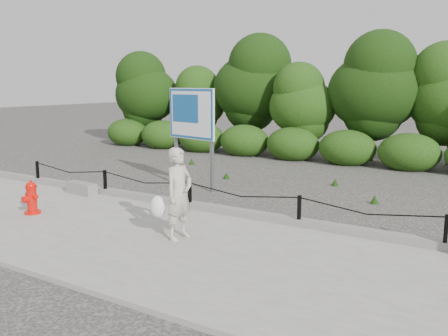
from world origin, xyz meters
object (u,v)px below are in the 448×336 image
fire_hydrant (31,198)px  concrete_block (81,188)px  pedestrian (178,195)px  advertising_sign (192,118)px

fire_hydrant → concrete_block: (-0.52, 1.77, -0.19)m
fire_hydrant → pedestrian: pedestrian is taller
fire_hydrant → concrete_block: fire_hydrant is taller
advertising_sign → pedestrian: bearing=-46.0°
pedestrian → concrete_block: 4.36m
fire_hydrant → concrete_block: 1.86m
fire_hydrant → concrete_block: size_ratio=0.81×
pedestrian → concrete_block: bearing=75.7°
pedestrian → advertising_sign: size_ratio=0.61×
pedestrian → advertising_sign: advertising_sign is taller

